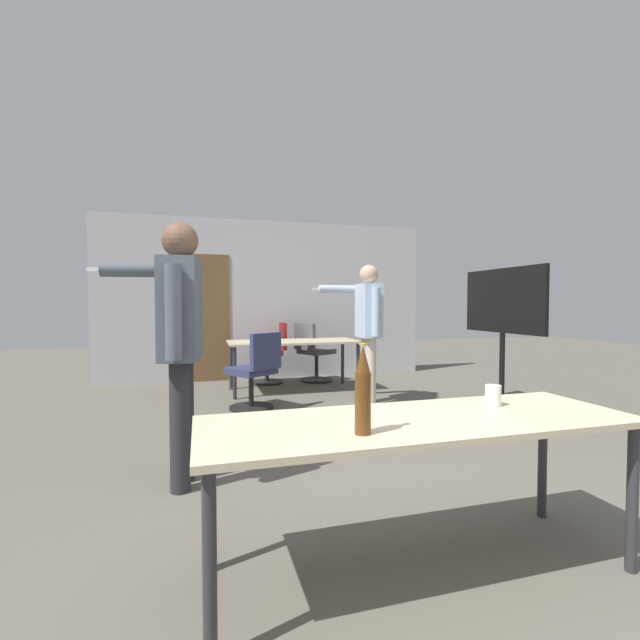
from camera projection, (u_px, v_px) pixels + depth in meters
name	position (u px, v px, depth m)	size (l,w,h in m)	color
ground_plane	(482.00, 601.00, 1.80)	(24.00, 24.00, 0.00)	#5B564C
back_wall	(267.00, 300.00, 7.20)	(5.47, 0.12, 2.64)	#BCBCC1
conference_table_near	(420.00, 433.00, 1.97)	(2.02, 0.66, 0.72)	#C6B793
conference_table_far	(294.00, 345.00, 6.14)	(1.84, 0.80, 0.72)	#C6B793
tv_screen	(503.00, 321.00, 4.85)	(0.44, 1.29, 1.65)	black
person_near_casual	(368.00, 320.00, 5.28)	(0.77, 0.64, 1.73)	beige
person_far_watching	(179.00, 327.00, 2.90)	(0.79, 0.71, 1.80)	#28282D
office_chair_near_pushed	(272.00, 354.00, 6.76)	(0.56, 0.52, 0.95)	black
office_chair_far_left	(255.00, 374.00, 5.04)	(0.66, 0.68, 0.92)	black
office_chair_side_rolled	(313.00, 354.00, 6.87)	(0.67, 0.64, 0.95)	black
beer_bottle	(363.00, 391.00, 1.72)	(0.07, 0.07, 0.37)	#563314
drink_cup	(493.00, 395.00, 2.21)	(0.08, 0.08, 0.11)	silver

